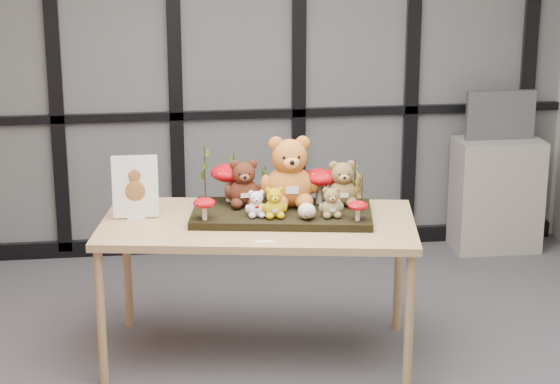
{
  "coord_description": "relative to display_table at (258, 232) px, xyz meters",
  "views": [
    {
      "loc": [
        -0.64,
        -4.79,
        2.6
      ],
      "look_at": [
        0.06,
        0.57,
        1.01
      ],
      "focal_mm": 65.0,
      "sensor_mm": 36.0,
      "label": 1
    }
  ],
  "objects": [
    {
      "name": "bear_brown_medium",
      "position": [
        -0.06,
        0.17,
        0.26
      ],
      "size": [
        0.26,
        0.24,
        0.3
      ],
      "primitive_type": null,
      "rotation": [
        0.0,
        0.0,
        -0.17
      ],
      "color": "#451E11",
      "rests_on": "diorama_tray"
    },
    {
      "name": "sprig_dry_far_right",
      "position": [
        0.57,
        0.08,
        0.25
      ],
      "size": [
        0.05,
        0.05,
        0.27
      ],
      "primitive_type": null,
      "color": "brown",
      "rests_on": "diorama_tray"
    },
    {
      "name": "mushroom_back_right",
      "position": [
        0.38,
        0.16,
        0.22
      ],
      "size": [
        0.2,
        0.2,
        0.22
      ],
      "primitive_type": null,
      "color": "#A7050C",
      "rests_on": "diorama_tray"
    },
    {
      "name": "mushroom_back_left",
      "position": [
        -0.14,
        0.27,
        0.23
      ],
      "size": [
        0.22,
        0.22,
        0.24
      ],
      "primitive_type": null,
      "color": "#A7050C",
      "rests_on": "diorama_tray"
    },
    {
      "name": "bear_beige_small",
      "position": [
        0.4,
        -0.11,
        0.2
      ],
      "size": [
        0.16,
        0.15,
        0.19
      ],
      "primitive_type": null,
      "rotation": [
        0.0,
        0.0,
        -0.17
      ],
      "color": "olive",
      "rests_on": "diorama_tray"
    },
    {
      "name": "sign_holder",
      "position": [
        -0.68,
        0.14,
        0.24
      ],
      "size": [
        0.26,
        0.06,
        0.37
      ],
      "rotation": [
        0.0,
        0.0,
        -0.01
      ],
      "color": "silver",
      "rests_on": "display_table"
    },
    {
      "name": "bear_pooh_yellow",
      "position": [
        0.2,
        0.14,
        0.33
      ],
      "size": [
        0.39,
        0.36,
        0.45
      ],
      "primitive_type": null,
      "rotation": [
        0.0,
        0.0,
        -0.17
      ],
      "color": "#C66E27",
      "rests_on": "diorama_tray"
    },
    {
      "name": "display_table",
      "position": [
        0.0,
        0.0,
        0.0
      ],
      "size": [
        1.89,
        1.17,
        0.83
      ],
      "rotation": [
        0.0,
        0.0,
        -0.17
      ],
      "color": "tan",
      "rests_on": "floor"
    },
    {
      "name": "mushroom_front_right",
      "position": [
        0.53,
        -0.2,
        0.17
      ],
      "size": [
        0.11,
        0.11,
        0.12
      ],
      "primitive_type": null,
      "color": "#A7050C",
      "rests_on": "diorama_tray"
    },
    {
      "name": "monitor",
      "position": [
        1.99,
        1.65,
        0.27
      ],
      "size": [
        0.52,
        0.05,
        0.37
      ],
      "color": "#4E5256",
      "rests_on": "cabinet"
    },
    {
      "name": "bear_tan_back",
      "position": [
        0.5,
        0.1,
        0.25
      ],
      "size": [
        0.25,
        0.24,
        0.29
      ],
      "primitive_type": null,
      "rotation": [
        0.0,
        0.0,
        -0.17
      ],
      "color": "olive",
      "rests_on": "diorama_tray"
    },
    {
      "name": "sprig_green_centre",
      "position": [
        0.07,
        0.26,
        0.21
      ],
      "size": [
        0.05,
        0.05,
        0.2
      ],
      "primitive_type": null,
      "color": "#18350C",
      "rests_on": "diorama_tray"
    },
    {
      "name": "plush_cream_hedgehog",
      "position": [
        0.26,
        -0.13,
        0.16
      ],
      "size": [
        0.09,
        0.08,
        0.1
      ],
      "primitive_type": null,
      "rotation": [
        0.0,
        0.0,
        -0.17
      ],
      "color": "beige",
      "rests_on": "diorama_tray"
    },
    {
      "name": "sprig_green_far_left",
      "position": [
        -0.28,
        0.25,
        0.28
      ],
      "size": [
        0.05,
        0.05,
        0.34
      ],
      "primitive_type": null,
      "color": "#18350C",
      "rests_on": "diorama_tray"
    },
    {
      "name": "label_card",
      "position": [
        -0.0,
        -0.36,
        0.07
      ],
      "size": [
        0.1,
        0.03,
        0.0
      ],
      "primitive_type": "cube",
      "color": "white",
      "rests_on": "display_table"
    },
    {
      "name": "diorama_tray",
      "position": [
        0.14,
        0.04,
        0.09
      ],
      "size": [
        1.09,
        0.67,
        0.04
      ],
      "primitive_type": "cube",
      "rotation": [
        0.0,
        0.0,
        -0.17
      ],
      "color": "black",
      "rests_on": "display_table"
    },
    {
      "name": "cabinet",
      "position": [
        1.99,
        1.63,
        -0.34
      ],
      "size": [
        0.64,
        0.37,
        0.85
      ],
      "primitive_type": "cube",
      "color": "gray",
      "rests_on": "floor"
    },
    {
      "name": "room_shell",
      "position": [
        0.06,
        -0.61,
        0.92
      ],
      "size": [
        5.0,
        5.0,
        5.0
      ],
      "color": "#B3B0A9",
      "rests_on": "floor"
    },
    {
      "name": "bear_small_yellow",
      "position": [
        0.08,
        -0.07,
        0.2
      ],
      "size": [
        0.17,
        0.15,
        0.19
      ],
      "primitive_type": null,
      "rotation": [
        0.0,
        0.0,
        -0.17
      ],
      "color": "#CFA60A",
      "rests_on": "diorama_tray"
    },
    {
      "name": "mushroom_front_left",
      "position": [
        -0.3,
        -0.07,
        0.18
      ],
      "size": [
        0.12,
        0.12,
        0.14
      ],
      "primitive_type": null,
      "color": "#A7050C",
      "rests_on": "diorama_tray"
    },
    {
      "name": "sprig_green_mid_left",
      "position": [
        -0.11,
        0.28,
        0.25
      ],
      "size": [
        0.05,
        0.05,
        0.28
      ],
      "primitive_type": null,
      "color": "#18350C",
      "rests_on": "diorama_tray"
    },
    {
      "name": "sprig_dry_mid_right",
      "position": [
        0.58,
        -0.05,
        0.22
      ],
      "size": [
        0.05,
        0.05,
        0.22
      ],
      "primitive_type": null,
      "color": "brown",
      "rests_on": "diorama_tray"
    },
    {
      "name": "bear_white_bow",
      "position": [
        -0.01,
        -0.05,
        0.19
      ],
      "size": [
        0.14,
        0.13,
        0.17
      ],
      "primitive_type": null,
      "rotation": [
        0.0,
        0.0,
        -0.17
      ],
      "color": "white",
      "rests_on": "diorama_tray"
    },
    {
      "name": "glass_partition",
      "position": [
        0.06,
        1.86,
        0.65
      ],
      "size": [
        4.9,
        0.06,
        2.78
      ],
      "color": "#2D383F",
      "rests_on": "floor"
    }
  ]
}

